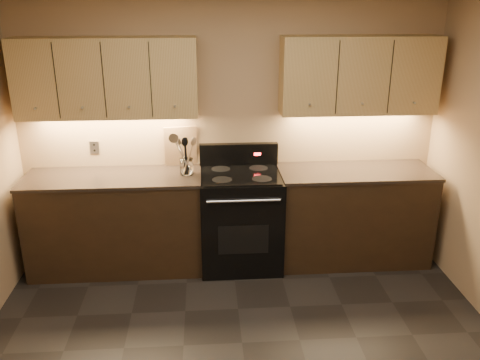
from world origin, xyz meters
TOP-DOWN VIEW (x-y plane):
  - wall_back at (0.00, 2.00)m, footprint 4.00×0.04m
  - counter_left at (-1.10, 1.70)m, footprint 1.62×0.62m
  - counter_right at (1.18, 1.70)m, footprint 1.46×0.62m
  - stove at (0.08, 1.68)m, footprint 0.76×0.68m
  - upper_cab_left at (-1.10, 1.85)m, footprint 1.60×0.30m
  - upper_cab_right at (1.18, 1.85)m, footprint 1.44×0.30m
  - outlet_plate at (-1.30, 1.99)m, footprint 0.08×0.01m
  - utensil_crock at (-0.42, 1.70)m, footprint 0.13×0.13m
  - cutting_board at (-0.48, 1.97)m, footprint 0.32×0.10m
  - wooden_spoon at (-0.44, 1.70)m, footprint 0.17×0.08m
  - black_spoon at (-0.43, 1.73)m, footprint 0.07×0.10m
  - black_turner at (-0.41, 1.68)m, footprint 0.11×0.16m
  - steel_spatula at (-0.40, 1.71)m, footprint 0.19×0.12m
  - steel_skimmer at (-0.38, 1.70)m, footprint 0.24×0.11m

SIDE VIEW (x-z plane):
  - counter_left at x=-1.10m, z-range 0.00..0.93m
  - counter_right at x=1.18m, z-range 0.00..0.93m
  - stove at x=0.08m, z-range -0.09..1.05m
  - utensil_crock at x=-0.42m, z-range 0.92..1.07m
  - black_spoon at x=-0.43m, z-range 0.94..1.28m
  - black_turner at x=-0.41m, z-range 0.94..1.29m
  - steel_spatula at x=-0.40m, z-range 0.94..1.29m
  - wooden_spoon at x=-0.44m, z-range 0.95..1.29m
  - outlet_plate at x=-1.30m, z-range 1.06..1.18m
  - cutting_board at x=-0.48m, z-range 0.93..1.32m
  - steel_skimmer at x=-0.38m, z-range 0.94..1.33m
  - wall_back at x=0.00m, z-range 0.00..2.60m
  - upper_cab_left at x=-1.10m, z-range 1.45..2.15m
  - upper_cab_right at x=1.18m, z-range 1.45..2.15m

